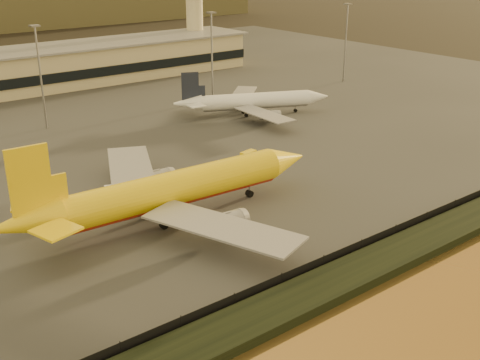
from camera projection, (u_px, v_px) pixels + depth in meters
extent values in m
plane|color=black|center=(292.00, 228.00, 98.70)|extent=(900.00, 900.00, 0.00)
cube|color=black|center=(373.00, 265.00, 86.00)|extent=(320.00, 7.00, 1.40)
cube|color=#2D2D2D|center=(61.00, 110.00, 168.19)|extent=(320.00, 220.00, 0.20)
cube|color=black|center=(352.00, 251.00, 88.71)|extent=(300.00, 0.05, 2.20)
cube|color=tan|center=(21.00, 72.00, 187.91)|extent=(160.00, 22.00, 12.00)
cube|color=black|center=(34.00, 81.00, 180.08)|extent=(160.00, 0.60, 3.00)
cube|color=gray|center=(18.00, 51.00, 185.60)|extent=(164.00, 24.00, 0.60)
cylinder|color=tan|center=(195.00, 23.00, 229.22)|extent=(6.40, 6.40, 30.00)
cylinder|color=slate|center=(41.00, 79.00, 146.85)|extent=(0.50, 0.50, 25.00)
cube|color=slate|center=(34.00, 26.00, 142.19)|extent=(2.20, 2.20, 0.40)
cylinder|color=slate|center=(212.00, 58.00, 174.11)|extent=(0.50, 0.50, 25.00)
cube|color=slate|center=(211.00, 13.00, 169.46)|extent=(2.20, 2.20, 0.40)
cylinder|color=slate|center=(345.00, 44.00, 198.45)|extent=(0.50, 0.50, 25.00)
cube|color=slate|center=(348.00, 4.00, 193.80)|extent=(2.20, 2.20, 0.40)
cylinder|color=yellow|center=(177.00, 187.00, 100.27)|extent=(39.79, 7.55, 5.72)
cylinder|color=#B01F0A|center=(177.00, 193.00, 100.63)|extent=(38.63, 6.24, 4.46)
cone|color=yellow|center=(286.00, 160.00, 113.03)|extent=(7.95, 6.07, 5.72)
cone|color=yellow|center=(28.00, 222.00, 86.76)|extent=(10.15, 6.17, 5.72)
cube|color=yellow|center=(30.00, 180.00, 85.05)|extent=(6.06, 0.74, 10.00)
cube|color=yellow|center=(30.00, 203.00, 92.12)|extent=(7.06, 7.02, 0.34)
cube|color=yellow|center=(56.00, 230.00, 83.46)|extent=(6.74, 6.69, 0.34)
cube|color=gray|center=(131.00, 168.00, 111.57)|extent=(17.31, 25.68, 0.34)
cylinder|color=gray|center=(154.00, 179.00, 110.82)|extent=(6.73, 3.45, 3.14)
cube|color=gray|center=(222.00, 227.00, 88.51)|extent=(15.45, 25.88, 0.34)
cylinder|color=gray|center=(224.00, 223.00, 93.38)|extent=(6.73, 3.45, 3.14)
cylinder|color=black|center=(249.00, 193.00, 110.19)|extent=(1.30, 1.06, 1.26)
cylinder|color=slate|center=(249.00, 190.00, 109.95)|extent=(0.22, 0.22, 2.57)
cylinder|color=black|center=(164.00, 225.00, 97.85)|extent=(1.30, 1.06, 1.26)
cylinder|color=slate|center=(164.00, 221.00, 97.61)|extent=(0.22, 0.22, 2.57)
cylinder|color=black|center=(149.00, 214.00, 101.75)|extent=(1.30, 1.06, 1.26)
cylinder|color=slate|center=(149.00, 211.00, 101.51)|extent=(0.22, 0.22, 2.57)
cylinder|color=white|center=(256.00, 100.00, 162.08)|extent=(28.72, 16.23, 4.13)
cylinder|color=gray|center=(256.00, 103.00, 162.34)|extent=(27.59, 15.06, 3.22)
cone|color=white|center=(318.00, 97.00, 165.88)|extent=(6.98, 6.17, 4.13)
cone|color=white|center=(188.00, 103.00, 157.98)|extent=(8.48, 6.87, 4.13)
cube|color=black|center=(190.00, 86.00, 156.49)|extent=(4.26, 2.21, 7.23)
cube|color=white|center=(191.00, 98.00, 161.96)|extent=(5.69, 5.68, 0.25)
cube|color=white|center=(196.00, 106.00, 154.48)|extent=(4.57, 4.39, 0.25)
cube|color=gray|center=(243.00, 94.00, 172.45)|extent=(17.50, 16.93, 0.25)
cylinder|color=gray|center=(252.00, 99.00, 170.78)|extent=(5.45, 4.14, 2.27)
cube|color=gray|center=(264.00, 114.00, 151.88)|extent=(6.69, 18.84, 0.25)
cylinder|color=gray|center=(269.00, 115.00, 155.27)|extent=(5.45, 4.14, 2.27)
cylinder|color=black|center=(295.00, 110.00, 165.78)|extent=(1.13, 1.04, 0.91)
cylinder|color=slate|center=(295.00, 109.00, 165.61)|extent=(0.22, 0.22, 1.86)
cylinder|color=black|center=(246.00, 115.00, 161.00)|extent=(1.13, 1.04, 0.91)
cylinder|color=slate|center=(246.00, 114.00, 160.83)|extent=(0.22, 0.22, 1.86)
cylinder|color=black|center=(243.00, 112.00, 164.37)|extent=(1.13, 1.04, 0.91)
cylinder|color=slate|center=(243.00, 110.00, 164.19)|extent=(0.22, 0.22, 1.86)
cube|color=yellow|center=(248.00, 155.00, 129.74)|extent=(3.88, 2.25, 1.64)
cube|color=white|center=(117.00, 191.00, 110.46)|extent=(4.85, 3.38, 2.00)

